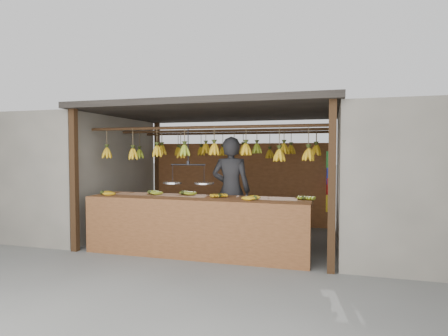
% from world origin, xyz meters
% --- Properties ---
extents(ground, '(80.00, 80.00, 0.00)m').
position_xyz_m(ground, '(0.00, 0.00, 0.00)').
color(ground, '#5B5B57').
extents(stall, '(4.30, 3.30, 2.40)m').
position_xyz_m(stall, '(0.00, 0.33, 1.97)').
color(stall, '#301D0F').
rests_on(stall, ground).
extents(neighbor_left, '(3.00, 3.00, 2.30)m').
position_xyz_m(neighbor_left, '(-3.60, 0.00, 1.15)').
color(neighbor_left, slate).
rests_on(neighbor_left, ground).
extents(neighbor_right, '(3.00, 3.00, 2.30)m').
position_xyz_m(neighbor_right, '(3.60, 0.00, 1.15)').
color(neighbor_right, slate).
rests_on(neighbor_right, ground).
extents(counter, '(3.51, 0.80, 0.96)m').
position_xyz_m(counter, '(-0.03, -1.23, 0.71)').
color(counter, brown).
rests_on(counter, ground).
extents(hanging_bananas, '(3.63, 2.25, 0.39)m').
position_xyz_m(hanging_bananas, '(-0.00, 0.02, 1.63)').
color(hanging_bananas, '#C69415').
rests_on(hanging_bananas, ground).
extents(balance_scale, '(0.83, 0.35, 0.90)m').
position_xyz_m(balance_scale, '(-0.23, -1.00, 1.15)').
color(balance_scale, black).
rests_on(balance_scale, ground).
extents(vendor, '(0.69, 0.47, 1.87)m').
position_xyz_m(vendor, '(0.30, -0.30, 0.94)').
color(vendor, '#262628').
rests_on(vendor, ground).
extents(bag_bundles, '(0.08, 0.26, 1.23)m').
position_xyz_m(bag_bundles, '(1.94, 1.35, 1.01)').
color(bag_bundles, '#199926').
rests_on(bag_bundles, ground).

